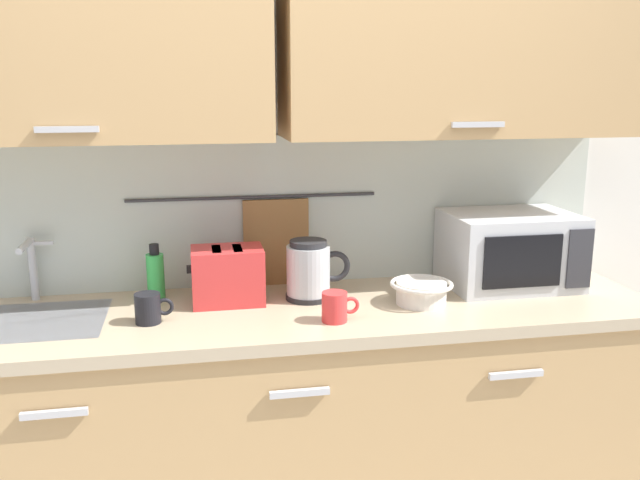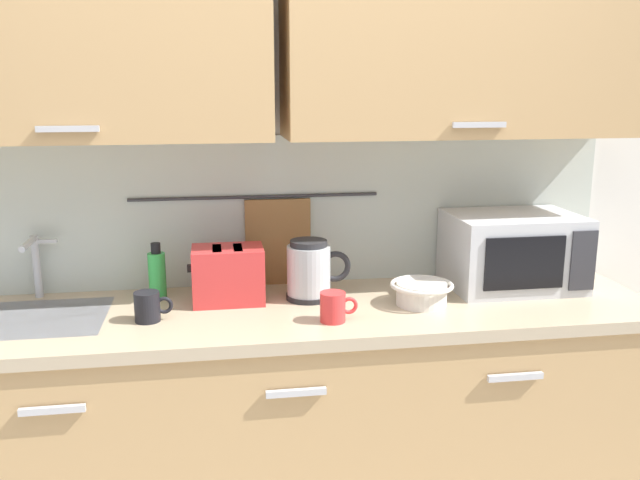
% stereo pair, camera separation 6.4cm
% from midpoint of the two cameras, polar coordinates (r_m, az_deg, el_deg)
% --- Properties ---
extents(counter_unit, '(2.53, 0.64, 0.90)m').
position_cam_midpoint_polar(counter_unit, '(2.44, -3.93, -15.63)').
color(counter_unit, tan).
rests_on(counter_unit, ground).
extents(back_wall_assembly, '(3.70, 0.41, 2.50)m').
position_cam_midpoint_polar(back_wall_assembly, '(2.38, -4.76, 10.44)').
color(back_wall_assembly, silver).
rests_on(back_wall_assembly, ground).
extents(sink_faucet, '(0.09, 0.17, 0.22)m').
position_cam_midpoint_polar(sink_faucet, '(2.50, -23.91, -1.63)').
color(sink_faucet, '#B2B5BA').
rests_on(sink_faucet, counter_unit).
extents(microwave, '(0.46, 0.35, 0.27)m').
position_cam_midpoint_polar(microwave, '(2.57, 15.03, -0.78)').
color(microwave, silver).
rests_on(microwave, counter_unit).
extents(electric_kettle, '(0.23, 0.16, 0.21)m').
position_cam_midpoint_polar(electric_kettle, '(2.33, -1.68, -2.60)').
color(electric_kettle, black).
rests_on(electric_kettle, counter_unit).
extents(dish_soap_bottle, '(0.06, 0.06, 0.20)m').
position_cam_midpoint_polar(dish_soap_bottle, '(2.40, -14.47, -2.90)').
color(dish_soap_bottle, green).
rests_on(dish_soap_bottle, counter_unit).
extents(mug_near_sink, '(0.12, 0.08, 0.09)m').
position_cam_midpoint_polar(mug_near_sink, '(2.18, -15.10, -5.59)').
color(mug_near_sink, black).
rests_on(mug_near_sink, counter_unit).
extents(mixing_bowl, '(0.21, 0.21, 0.08)m').
position_cam_midpoint_polar(mixing_bowl, '(2.31, 7.76, -4.29)').
color(mixing_bowl, silver).
rests_on(mixing_bowl, counter_unit).
extents(toaster, '(0.26, 0.17, 0.19)m').
position_cam_midpoint_polar(toaster, '(2.31, -8.60, -2.96)').
color(toaster, red).
rests_on(toaster, counter_unit).
extents(mug_by_kettle, '(0.12, 0.08, 0.09)m').
position_cam_midpoint_polar(mug_by_kettle, '(2.12, 0.44, -5.67)').
color(mug_by_kettle, red).
rests_on(mug_by_kettle, counter_unit).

